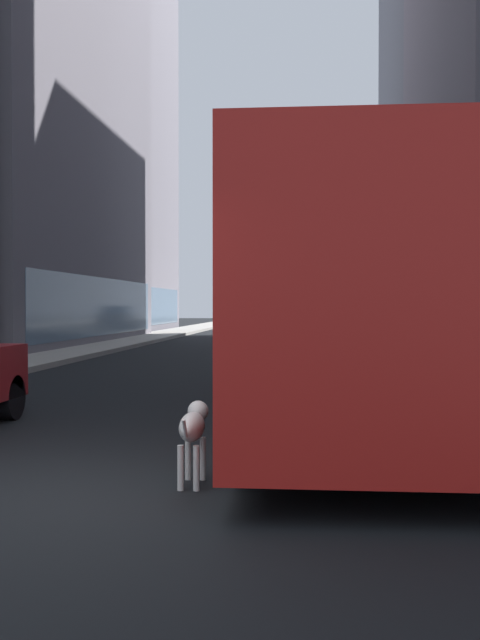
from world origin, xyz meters
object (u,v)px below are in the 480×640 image
Objects in this scene: transit_bus at (349,295)px; dalmatian_dog at (193,428)px; car_grey_wagon at (261,317)px; car_black_suv at (322,323)px.

transit_bus is 4.82m from dalmatian_dog.
transit_bus is 2.70× the size of car_grey_wagon.
car_black_suv is 29.82m from dalmatian_dog.
car_grey_wagon is (-4.00, 42.76, -0.96)m from transit_bus.
transit_bus is at bearing 69.43° from dalmatian_dog.
car_grey_wagon is at bearing 102.99° from car_black_suv.
transit_bus reaches higher than car_grey_wagon.
transit_bus is at bearing -84.66° from car_grey_wagon.
dalmatian_dog is at bearing -110.57° from transit_bus.
car_grey_wagon is (-4.00, 17.34, -0.00)m from car_black_suv.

